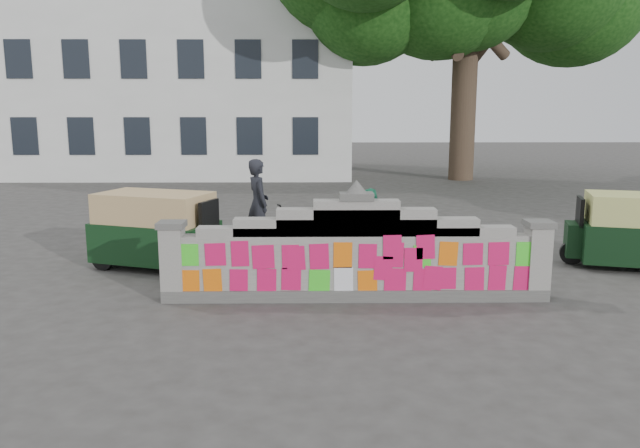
{
  "coord_description": "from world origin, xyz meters",
  "views": [
    {
      "loc": [
        -0.72,
        -10.02,
        3.14
      ],
      "look_at": [
        -0.58,
        1.0,
        1.1
      ],
      "focal_mm": 35.0,
      "sensor_mm": 36.0,
      "label": 1
    }
  ],
  "objects_px": {
    "pedestrian": "(368,228)",
    "rickshaw_right": "(639,230)",
    "rickshaw_left": "(158,229)",
    "cyclist_bike": "(259,233)",
    "cyclist_rider": "(258,215)"
  },
  "relations": [
    {
      "from": "cyclist_bike",
      "to": "cyclist_rider",
      "type": "distance_m",
      "value": 0.38
    },
    {
      "from": "rickshaw_left",
      "to": "rickshaw_right",
      "type": "relative_size",
      "value": 1.01
    },
    {
      "from": "cyclist_bike",
      "to": "rickshaw_right",
      "type": "xyz_separation_m",
      "value": [
        7.63,
        -0.91,
        0.22
      ]
    },
    {
      "from": "cyclist_rider",
      "to": "rickshaw_right",
      "type": "bearing_deg",
      "value": -119.42
    },
    {
      "from": "cyclist_bike",
      "to": "rickshaw_left",
      "type": "relative_size",
      "value": 0.75
    },
    {
      "from": "rickshaw_left",
      "to": "rickshaw_right",
      "type": "height_order",
      "value": "rickshaw_left"
    },
    {
      "from": "pedestrian",
      "to": "rickshaw_right",
      "type": "height_order",
      "value": "pedestrian"
    },
    {
      "from": "cyclist_rider",
      "to": "pedestrian",
      "type": "relative_size",
      "value": 1.19
    },
    {
      "from": "pedestrian",
      "to": "rickshaw_right",
      "type": "distance_m",
      "value": 5.39
    },
    {
      "from": "pedestrian",
      "to": "rickshaw_right",
      "type": "xyz_separation_m",
      "value": [
        5.38,
        -0.27,
        -0.02
      ]
    },
    {
      "from": "cyclist_rider",
      "to": "rickshaw_left",
      "type": "bearing_deg",
      "value": 88.27
    },
    {
      "from": "cyclist_bike",
      "to": "rickshaw_left",
      "type": "height_order",
      "value": "rickshaw_left"
    },
    {
      "from": "cyclist_bike",
      "to": "rickshaw_left",
      "type": "distance_m",
      "value": 2.08
    },
    {
      "from": "cyclist_bike",
      "to": "rickshaw_right",
      "type": "bearing_deg",
      "value": -119.42
    },
    {
      "from": "cyclist_rider",
      "to": "rickshaw_right",
      "type": "distance_m",
      "value": 7.69
    }
  ]
}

